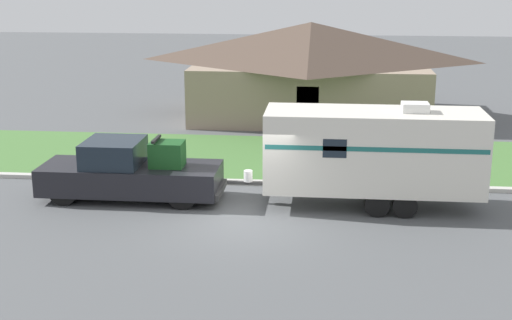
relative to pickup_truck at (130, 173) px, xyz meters
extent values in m
plane|color=#515456|center=(4.11, -1.85, -0.87)|extent=(120.00, 120.00, 0.00)
cube|color=beige|center=(4.11, 1.90, -0.80)|extent=(80.00, 0.30, 0.14)
cube|color=#477538|center=(4.11, 5.55, -0.85)|extent=(80.00, 7.00, 0.03)
cube|color=gray|center=(5.41, 14.09, 0.49)|extent=(11.20, 7.98, 2.73)
pyramid|color=#4C3D33|center=(5.41, 14.09, 2.82)|extent=(12.10, 8.61, 1.93)
cube|color=#4C3828|center=(5.41, 10.13, 0.18)|extent=(1.00, 0.06, 2.10)
cylinder|color=black|center=(-1.92, -0.86, -0.41)|extent=(0.91, 0.28, 0.91)
cylinder|color=black|center=(-1.92, 0.86, -0.41)|extent=(0.91, 0.28, 0.91)
cylinder|color=black|center=(1.87, -0.86, -0.41)|extent=(0.91, 0.28, 0.91)
cylinder|color=black|center=(1.87, 0.86, -0.41)|extent=(0.91, 0.28, 0.91)
cube|color=black|center=(-1.12, 0.00, -0.18)|extent=(3.44, 2.09, 0.87)
cube|color=#19232D|center=(-0.50, 0.00, 0.66)|extent=(1.79, 1.92, 0.81)
cube|color=black|center=(1.75, 0.00, -0.18)|extent=(2.30, 2.09, 0.87)
cube|color=#333333|center=(2.97, 0.00, -0.50)|extent=(0.12, 1.88, 0.20)
cube|color=#194C1E|center=(1.25, 0.00, 0.65)|extent=(1.06, 0.88, 0.80)
cube|color=black|center=(0.91, 0.00, 1.13)|extent=(0.10, 0.96, 0.08)
cylinder|color=black|center=(7.85, -0.98, -0.49)|extent=(0.75, 0.22, 0.75)
cylinder|color=black|center=(7.85, 0.98, -0.49)|extent=(0.75, 0.22, 0.75)
cylinder|color=black|center=(8.67, -0.98, -0.49)|extent=(0.75, 0.22, 0.75)
cylinder|color=black|center=(8.67, 0.98, -0.49)|extent=(0.75, 0.22, 0.75)
cube|color=silver|center=(7.73, 0.00, 0.95)|extent=(6.65, 2.25, 2.45)
cube|color=#1E6660|center=(7.73, -1.13, 1.25)|extent=(6.52, 0.01, 0.14)
cube|color=#383838|center=(3.78, 0.00, -0.23)|extent=(1.25, 0.12, 0.10)
cylinder|color=silver|center=(3.84, 0.00, 0.00)|extent=(0.28, 0.28, 0.36)
cube|color=silver|center=(8.92, 0.00, 2.31)|extent=(0.80, 0.68, 0.28)
cube|color=#19232D|center=(6.53, -1.13, 1.25)|extent=(0.70, 0.01, 0.56)
cylinder|color=brown|center=(7.95, 2.98, -0.35)|extent=(0.09, 0.09, 1.03)
cube|color=silver|center=(7.95, 2.98, 0.27)|extent=(0.48, 0.20, 0.22)
camera|label=1|loc=(6.25, -21.51, 6.41)|focal=50.00mm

